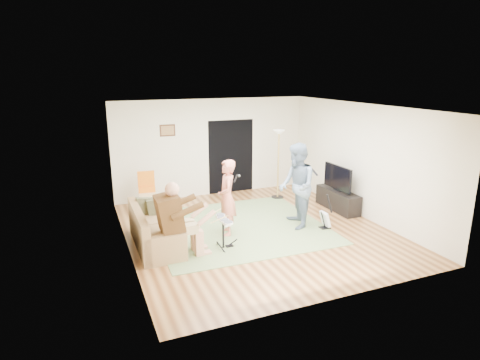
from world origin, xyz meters
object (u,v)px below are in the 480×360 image
guitarist (297,186)px  torchiere_lamp (279,152)px  sofa (152,234)px  guitar_spare (325,219)px  drum_kit (223,235)px  dining_chair (148,198)px  tv_cabinet (338,200)px  television (338,177)px  singer (227,198)px

guitarist → torchiere_lamp: bearing=178.3°
sofa → guitar_spare: (3.75, -0.53, -0.03)m
sofa → drum_kit: size_ratio=3.00×
guitarist → dining_chair: (-2.92, 2.26, -0.59)m
guitar_spare → torchiere_lamp: torchiere_lamp is taller
sofa → torchiere_lamp: 4.40m
drum_kit → torchiere_lamp: 3.74m
dining_chair → tv_cabinet: bearing=-15.6°
torchiere_lamp → television: 1.77m
dining_chair → television: 4.77m
singer → drum_kit: bearing=-11.6°
singer → dining_chair: (-1.34, 2.08, -0.46)m
drum_kit → tv_cabinet: bearing=17.6°
drum_kit → television: bearing=17.8°
sofa → tv_cabinet: sofa is taller
sofa → guitarist: bearing=-3.0°
singer → television: 3.15m
guitarist → dining_chair: guitarist is taller
singer → tv_cabinet: 3.25m
guitarist → television: bearing=127.1°
dining_chair → sofa: bearing=-93.3°
dining_chair → tv_cabinet: (4.51, -1.63, -0.11)m
guitar_spare → television: 1.53m
singer → guitar_spare: bearing=90.7°
torchiere_lamp → guitarist: bearing=-106.7°
sofa → torchiere_lamp: (3.82, 1.91, 1.04)m
tv_cabinet → torchiere_lamp: bearing=123.6°
guitar_spare → torchiere_lamp: 2.67m
guitarist → guitar_spare: guitarist is taller
torchiere_lamp → dining_chair: 3.67m
dining_chair → television: bearing=-15.8°
singer → torchiere_lamp: 2.95m
sofa → singer: size_ratio=1.19×
singer → guitarist: bearing=98.4°
television → sofa: bearing=-174.5°
guitarist → tv_cabinet: guitarist is taller
sofa → torchiere_lamp: size_ratio=1.03×
sofa → television: (4.74, 0.46, 0.59)m
sofa → tv_cabinet: (4.79, 0.46, -0.01)m
guitar_spare → dining_chair: (-3.47, 2.62, 0.13)m
drum_kit → television: size_ratio=0.62×
guitarist → guitar_spare: bearing=71.8°
singer → guitar_spare: singer is taller
sofa → television: television is taller
guitarist → singer: bearing=-81.6°
torchiere_lamp → dining_chair: torchiere_lamp is taller
drum_kit → singer: bearing=63.5°
drum_kit → tv_cabinet: (3.50, 1.11, -0.03)m
torchiere_lamp → television: (0.91, -1.45, -0.45)m
singer → dining_chair: bearing=-132.3°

